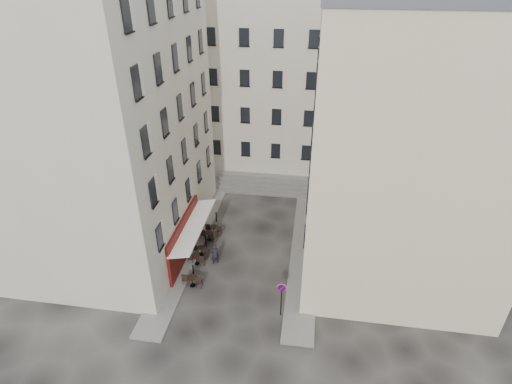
% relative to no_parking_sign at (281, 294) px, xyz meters
% --- Properties ---
extents(ground, '(90.00, 90.00, 0.00)m').
position_rel_no_parking_sign_xyz_m(ground, '(-3.31, 3.71, -1.84)').
color(ground, black).
rests_on(ground, ground).
extents(sidewalk_left, '(2.00, 22.00, 0.12)m').
position_rel_no_parking_sign_xyz_m(sidewalk_left, '(-7.81, 7.71, -1.78)').
color(sidewalk_left, slate).
rests_on(sidewalk_left, ground).
extents(sidewalk_right, '(2.00, 18.00, 0.12)m').
position_rel_no_parking_sign_xyz_m(sidewalk_right, '(1.19, 6.71, -1.78)').
color(sidewalk_right, slate).
rests_on(sidewalk_right, ground).
extents(building_left, '(12.20, 16.20, 20.60)m').
position_rel_no_parking_sign_xyz_m(building_left, '(-13.81, 6.71, 8.47)').
color(building_left, beige).
rests_on(building_left, ground).
extents(building_right, '(12.20, 14.20, 18.60)m').
position_rel_no_parking_sign_xyz_m(building_right, '(7.19, 7.21, 7.47)').
color(building_right, beige).
rests_on(building_right, ground).
extents(building_back, '(18.20, 10.20, 18.60)m').
position_rel_no_parking_sign_xyz_m(building_back, '(-4.31, 22.71, 7.47)').
color(building_back, beige).
rests_on(building_back, ground).
extents(cafe_storefront, '(1.74, 7.30, 3.50)m').
position_rel_no_parking_sign_xyz_m(cafe_storefront, '(-7.62, 4.71, 0.03)').
color(cafe_storefront, '#4A0A0A').
rests_on(cafe_storefront, ground).
extents(stone_steps, '(9.00, 3.15, 0.80)m').
position_rel_no_parking_sign_xyz_m(stone_steps, '(-3.31, 16.29, -1.44)').
color(stone_steps, slate).
rests_on(stone_steps, ground).
extents(bollard_near, '(0.12, 0.12, 0.98)m').
position_rel_no_parking_sign_xyz_m(bollard_near, '(-6.56, 2.71, -1.32)').
color(bollard_near, black).
rests_on(bollard_near, ground).
extents(bollard_mid, '(0.12, 0.12, 0.98)m').
position_rel_no_parking_sign_xyz_m(bollard_mid, '(-6.56, 6.21, -1.32)').
color(bollard_mid, black).
rests_on(bollard_mid, ground).
extents(bollard_far, '(0.12, 0.12, 0.98)m').
position_rel_no_parking_sign_xyz_m(bollard_far, '(-6.56, 9.71, -1.32)').
color(bollard_far, black).
rests_on(bollard_far, ground).
extents(no_parking_sign, '(0.59, 0.11, 2.60)m').
position_rel_no_parking_sign_xyz_m(no_parking_sign, '(0.00, 0.00, 0.00)').
color(no_parking_sign, black).
rests_on(no_parking_sign, ground).
extents(bistro_table_a, '(1.43, 0.67, 1.01)m').
position_rel_no_parking_sign_xyz_m(bistro_table_a, '(-6.31, 1.72, -1.33)').
color(bistro_table_a, black).
rests_on(bistro_table_a, ground).
extents(bistro_table_b, '(1.32, 0.62, 0.93)m').
position_rel_no_parking_sign_xyz_m(bistro_table_b, '(-6.68, 4.01, -1.37)').
color(bistro_table_b, black).
rests_on(bistro_table_b, ground).
extents(bistro_table_c, '(1.29, 0.61, 0.91)m').
position_rel_no_parking_sign_xyz_m(bistro_table_c, '(-6.62, 5.10, -1.38)').
color(bistro_table_c, black).
rests_on(bistro_table_c, ground).
extents(bistro_table_d, '(1.41, 0.66, 0.99)m').
position_rel_no_parking_sign_xyz_m(bistro_table_d, '(-6.51, 7.05, -1.34)').
color(bistro_table_d, black).
rests_on(bistro_table_d, ground).
extents(bistro_table_e, '(1.38, 0.65, 0.97)m').
position_rel_no_parking_sign_xyz_m(bistro_table_e, '(-6.31, 7.90, -1.35)').
color(bistro_table_e, black).
rests_on(bistro_table_e, ground).
extents(pedestrian, '(0.74, 0.69, 1.70)m').
position_rel_no_parking_sign_xyz_m(pedestrian, '(-5.34, 4.30, -1.00)').
color(pedestrian, black).
rests_on(pedestrian, ground).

